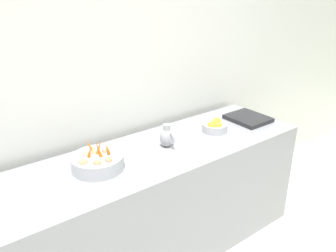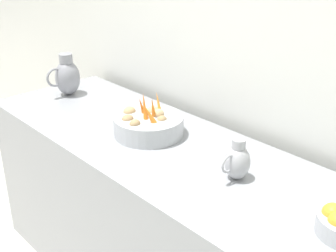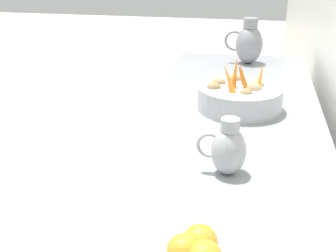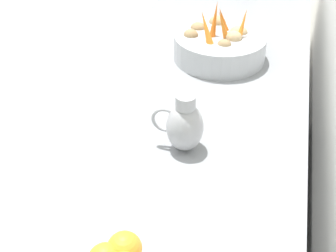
% 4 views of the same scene
% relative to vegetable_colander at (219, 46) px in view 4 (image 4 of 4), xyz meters
% --- Properties ---
extents(prep_counter, '(0.72, 2.64, 0.92)m').
position_rel_vegetable_colander_xyz_m(prep_counter, '(0.02, 0.35, -0.51)').
color(prep_counter, gray).
rests_on(prep_counter, ground_plane).
extents(vegetable_colander, '(0.34, 0.34, 0.22)m').
position_rel_vegetable_colander_xyz_m(vegetable_colander, '(0.00, 0.00, 0.00)').
color(vegetable_colander, '#ADAFB5').
rests_on(vegetable_colander, prep_counter).
extents(metal_pitcher_short, '(0.15, 0.10, 0.18)m').
position_rel_vegetable_colander_xyz_m(metal_pitcher_short, '(0.01, 0.56, 0.03)').
color(metal_pitcher_short, '#A3A3A8').
rests_on(metal_pitcher_short, prep_counter).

